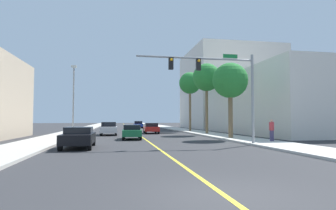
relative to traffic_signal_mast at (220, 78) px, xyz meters
name	(u,v)px	position (x,y,z in m)	size (l,w,h in m)	color
ground	(132,130)	(-4.64, 29.69, -4.85)	(192.00, 192.00, 0.00)	#2D2D30
sidewalk_left	(81,130)	(-13.16, 29.69, -4.77)	(3.52, 168.00, 0.15)	#B2ADA3
sidewalk_right	(180,129)	(3.88, 29.69, -4.77)	(3.52, 168.00, 0.15)	beige
lane_marking_center	(132,130)	(-4.64, 29.69, -4.84)	(0.16, 144.00, 0.01)	yellow
building_right_near	(278,103)	(13.45, 14.27, -0.88)	(11.57, 22.40, 7.94)	silver
building_right_far	(229,90)	(16.30, 37.23, 3.27)	(17.27, 18.59, 16.24)	silver
traffic_signal_mast	(220,78)	(0.00, 0.00, 0.00)	(8.61, 0.36, 6.47)	gray
street_lamp	(73,96)	(-11.90, 12.59, -0.49)	(0.56, 0.28, 7.57)	gray
palm_near	(230,81)	(3.21, 5.70, 0.60)	(3.32, 3.32, 7.03)	brown
palm_mid	(207,78)	(3.50, 13.54, 2.07)	(3.39, 3.39, 8.53)	brown
palm_far	(190,84)	(3.49, 21.38, 2.36)	(3.24, 3.24, 8.77)	brown
car_silver	(109,128)	(-8.19, 14.79, -4.05)	(1.94, 4.51, 1.54)	#BCBCC1
car_black	(79,137)	(-9.68, 0.01, -4.13)	(1.91, 4.16, 1.36)	black
car_gray	(110,126)	(-8.28, 26.97, -4.12)	(1.85, 4.45, 1.40)	slate
car_red	(151,128)	(-2.79, 17.75, -4.13)	(1.95, 4.54, 1.37)	red
car_green	(132,132)	(-5.86, 7.38, -4.14)	(1.87, 3.98, 1.35)	#196638
car_blue	(138,124)	(-2.82, 40.24, -4.09)	(1.91, 4.54, 1.48)	#1E389E
pedestrian	(272,130)	(4.84, 1.41, -3.84)	(0.38, 0.38, 1.71)	#3F3859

